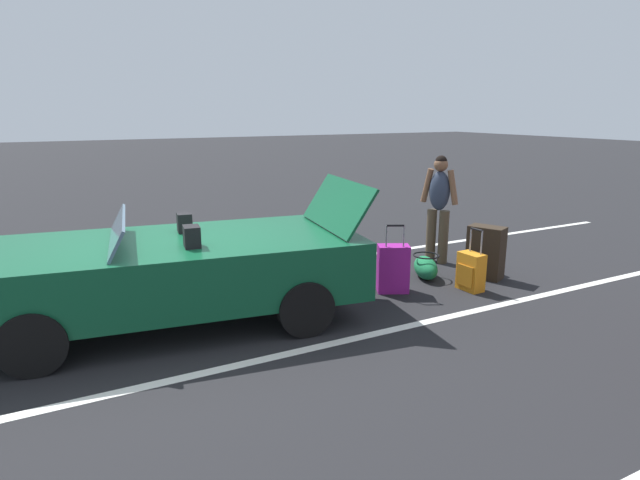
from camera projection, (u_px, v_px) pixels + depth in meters
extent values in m
plane|color=black|center=(175.00, 322.00, 5.91)|extent=(80.00, 80.00, 0.00)
cube|color=silver|center=(151.00, 287.00, 7.09)|extent=(18.00, 0.12, 0.01)
cube|color=silver|center=(208.00, 372.00, 4.77)|extent=(18.00, 0.12, 0.01)
cube|color=#0F4C2D|center=(171.00, 269.00, 5.76)|extent=(4.31, 2.32, 0.64)
cube|color=#0F4C2D|center=(25.00, 293.00, 5.32)|extent=(1.53, 1.84, 0.38)
cube|color=slate|center=(117.00, 230.00, 5.48)|extent=(0.40, 1.56, 0.31)
cube|color=black|center=(192.00, 237.00, 5.39)|extent=(0.19, 0.24, 0.22)
cube|color=black|center=(185.00, 222.00, 6.07)|extent=(0.19, 0.24, 0.22)
cube|color=#0F4C2D|center=(337.00, 204.00, 6.26)|extent=(0.58, 1.53, 0.55)
cylinder|color=black|center=(33.00, 343.00, 4.68)|extent=(0.63, 0.30, 0.60)
cylinder|color=black|center=(55.00, 287.00, 6.16)|extent=(0.63, 0.30, 0.60)
cylinder|color=black|center=(305.00, 307.00, 5.52)|extent=(0.63, 0.30, 0.60)
cylinder|color=black|center=(267.00, 266.00, 7.00)|extent=(0.63, 0.30, 0.60)
cube|color=#2D2319|center=(486.00, 252.00, 7.40)|extent=(0.45, 0.55, 0.74)
cube|color=black|center=(489.00, 254.00, 7.52)|extent=(0.18, 0.36, 0.41)
sphere|color=black|center=(470.00, 276.00, 7.50)|extent=(0.04, 0.04, 0.04)
sphere|color=black|center=(493.00, 280.00, 7.30)|extent=(0.04, 0.04, 0.04)
cube|color=#991E8C|center=(393.00, 269.00, 6.83)|extent=(0.46, 0.39, 0.62)
cube|color=#721669|center=(391.00, 269.00, 6.97)|extent=(0.30, 0.16, 0.34)
cylinder|color=gray|center=(386.00, 236.00, 6.66)|extent=(0.03, 0.03, 0.28)
cylinder|color=gray|center=(404.00, 236.00, 6.66)|extent=(0.03, 0.03, 0.28)
cylinder|color=black|center=(395.00, 226.00, 6.63)|extent=(0.21, 0.12, 0.03)
sphere|color=black|center=(383.00, 292.00, 6.81)|extent=(0.04, 0.04, 0.04)
sphere|color=black|center=(404.00, 292.00, 6.82)|extent=(0.04, 0.04, 0.04)
cube|color=orange|center=(471.00, 272.00, 6.91)|extent=(0.22, 0.35, 0.50)
cube|color=#A25F13|center=(465.00, 276.00, 6.86)|extent=(0.03, 0.27, 0.28)
cylinder|color=gray|center=(482.00, 243.00, 6.76)|extent=(0.02, 0.02, 0.31)
cylinder|color=gray|center=(471.00, 240.00, 6.92)|extent=(0.02, 0.02, 0.31)
cylinder|color=black|center=(477.00, 230.00, 6.80)|extent=(0.04, 0.19, 0.03)
sphere|color=black|center=(481.00, 290.00, 6.90)|extent=(0.04, 0.04, 0.04)
sphere|color=black|center=(467.00, 285.00, 7.10)|extent=(0.04, 0.04, 0.04)
ellipsoid|color=#19723F|center=(426.00, 268.00, 7.43)|extent=(0.54, 0.71, 0.30)
torus|color=black|center=(426.00, 255.00, 7.38)|extent=(0.49, 0.49, 0.02)
cylinder|color=#4C3F2D|center=(443.00, 237.00, 8.10)|extent=(0.20, 0.20, 0.82)
cylinder|color=#4C3F2D|center=(431.00, 235.00, 8.21)|extent=(0.20, 0.20, 0.82)
ellipsoid|color=#2D384C|center=(440.00, 191.00, 7.99)|extent=(0.34, 0.39, 0.60)
sphere|color=brown|center=(441.00, 165.00, 7.89)|extent=(0.21, 0.21, 0.21)
sphere|color=black|center=(441.00, 161.00, 7.88)|extent=(0.18, 0.18, 0.18)
cylinder|color=brown|center=(453.00, 187.00, 7.86)|extent=(0.17, 0.21, 0.53)
cylinder|color=brown|center=(427.00, 185.00, 8.08)|extent=(0.17, 0.21, 0.53)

